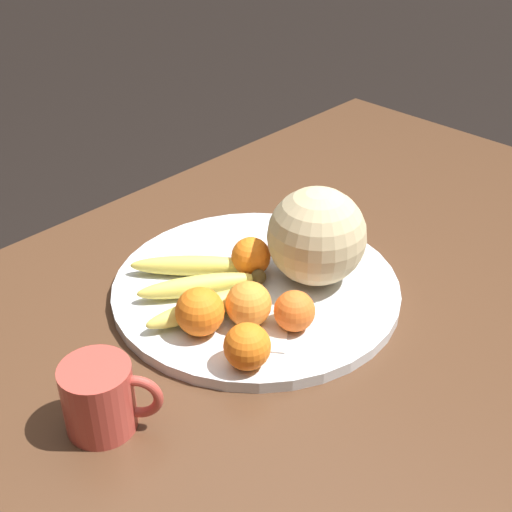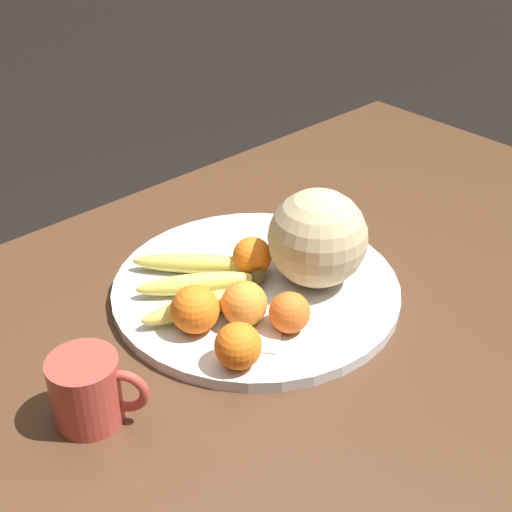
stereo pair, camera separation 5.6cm
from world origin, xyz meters
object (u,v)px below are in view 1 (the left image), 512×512
object	(u,v)px
kitchen_table	(299,344)
orange_front_left	(294,311)
orange_back_right	(251,257)
orange_mid_center	(247,346)
ceramic_mug	(101,397)
banana_bunch	(200,285)
produce_tag	(275,330)
orange_back_left	(200,312)
melon	(317,236)
orange_front_right	(249,304)
fruit_bowl	(256,288)

from	to	relation	value
kitchen_table	orange_front_left	bearing A→B (deg)	35.19
orange_back_right	orange_front_left	bearing A→B (deg)	68.05
orange_mid_center	ceramic_mug	xyz separation A→B (m)	(0.18, -0.06, -0.00)
banana_bunch	produce_tag	distance (m)	0.14
orange_back_left	produce_tag	distance (m)	0.11
orange_back_right	produce_tag	bearing A→B (deg)	57.32
orange_front_left	orange_mid_center	bearing A→B (deg)	4.17
melon	orange_front_right	size ratio (longest dim) A/B	2.30
orange_front_right	ceramic_mug	xyz separation A→B (m)	(0.25, -0.00, -0.00)
fruit_bowl	banana_bunch	xyz separation A→B (m)	(0.08, -0.04, 0.02)
orange_front_left	ceramic_mug	distance (m)	0.29
melon	orange_front_left	bearing A→B (deg)	26.95
orange_front_left	produce_tag	world-z (taller)	orange_front_left
kitchen_table	melon	bearing A→B (deg)	165.95
orange_front_left	orange_back_left	distance (m)	0.13
orange_back_left	ceramic_mug	xyz separation A→B (m)	(0.19, 0.03, -0.01)
fruit_bowl	orange_mid_center	bearing A→B (deg)	40.37
banana_bunch	orange_mid_center	distance (m)	0.17
banana_bunch	orange_back_left	distance (m)	0.09
kitchen_table	produce_tag	xyz separation A→B (m)	(0.11, 0.05, 0.12)
orange_back_left	orange_mid_center	bearing A→B (deg)	87.09
fruit_bowl	orange_mid_center	world-z (taller)	orange_mid_center
orange_back_right	produce_tag	distance (m)	0.15
orange_mid_center	produce_tag	bearing A→B (deg)	-163.89
kitchen_table	banana_bunch	size ratio (longest dim) A/B	6.38
kitchen_table	orange_front_left	distance (m)	0.19
kitchen_table	melon	distance (m)	0.20
orange_front_right	produce_tag	bearing A→B (deg)	107.92
orange_mid_center	produce_tag	world-z (taller)	orange_mid_center
melon	banana_bunch	bearing A→B (deg)	-31.64
orange_mid_center	fruit_bowl	bearing A→B (deg)	-139.63
banana_bunch	produce_tag	xyz separation A→B (m)	(-0.01, 0.14, -0.02)
orange_back_right	orange_front_right	bearing A→B (deg)	42.67
fruit_bowl	produce_tag	distance (m)	0.11
orange_front_left	orange_back_left	xyz separation A→B (m)	(0.09, -0.09, 0.00)
ceramic_mug	fruit_bowl	bearing A→B (deg)	-170.09
orange_front_right	produce_tag	distance (m)	0.05
orange_front_left	orange_mid_center	xyz separation A→B (m)	(0.10, 0.01, 0.00)
kitchen_table	melon	size ratio (longest dim) A/B	9.71
fruit_bowl	orange_back_right	bearing A→B (deg)	-121.30
kitchen_table	orange_back_right	distance (m)	0.17
fruit_bowl	banana_bunch	size ratio (longest dim) A/B	1.93
orange_front_right	produce_tag	xyz separation A→B (m)	(-0.01, 0.04, -0.03)
orange_mid_center	produce_tag	size ratio (longest dim) A/B	0.63
fruit_bowl	melon	size ratio (longest dim) A/B	2.93
fruit_bowl	orange_front_right	size ratio (longest dim) A/B	6.74
orange_front_right	orange_back_left	xyz separation A→B (m)	(0.06, -0.03, 0.00)
banana_bunch	orange_mid_center	xyz separation A→B (m)	(0.06, 0.16, 0.01)
orange_mid_center	produce_tag	xyz separation A→B (m)	(-0.08, -0.02, -0.03)
orange_mid_center	ceramic_mug	distance (m)	0.19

